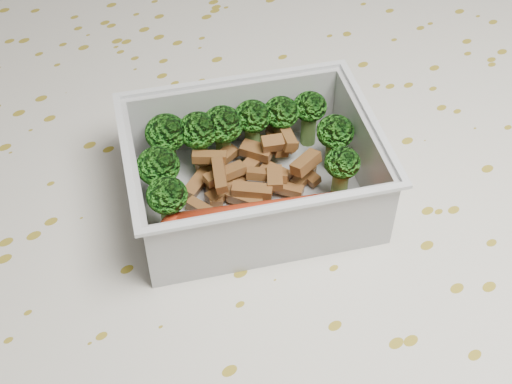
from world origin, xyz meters
TOP-DOWN VIEW (x-y plane):
  - dining_table at (0.00, 0.00)m, footprint 1.40×0.90m
  - tablecloth at (0.00, 0.00)m, footprint 1.46×0.96m
  - lunch_container at (0.01, 0.02)m, footprint 0.20×0.18m
  - broccoli_florets at (0.02, 0.04)m, footprint 0.15×0.12m
  - meat_pile at (0.02, 0.03)m, footprint 0.09×0.07m
  - sausage at (0.00, -0.02)m, footprint 0.13×0.08m

SIDE VIEW (x-z plane):
  - dining_table at x=0.00m, z-range 0.29..1.04m
  - tablecloth at x=0.00m, z-range 0.62..0.81m
  - meat_pile at x=0.02m, z-range 0.76..0.78m
  - sausage at x=0.00m, z-range 0.76..0.78m
  - lunch_container at x=0.01m, z-range 0.75..0.80m
  - broccoli_florets at x=0.02m, z-range 0.77..0.81m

